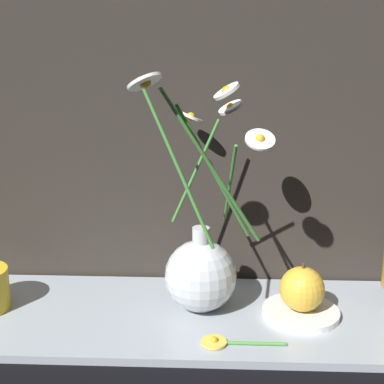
{
  "coord_description": "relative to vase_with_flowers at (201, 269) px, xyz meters",
  "views": [
    {
      "loc": [
        0.04,
        -0.75,
        0.42
      ],
      "look_at": [
        0.01,
        0.0,
        0.21
      ],
      "focal_mm": 50.0,
      "sensor_mm": 36.0,
      "label": 1
    }
  ],
  "objects": [
    {
      "name": "ground_plane",
      "position": [
        -0.02,
        -0.01,
        -0.08
      ],
      "size": [
        6.0,
        6.0,
        0.0
      ],
      "primitive_type": "plane",
      "color": "black"
    },
    {
      "name": "shelf",
      "position": [
        -0.02,
        -0.01,
        -0.07
      ],
      "size": [
        0.85,
        0.26,
        0.01
      ],
      "color": "#9EA8B2",
      "rests_on": "ground_plane"
    },
    {
      "name": "vase_with_flowers",
      "position": [
        0.0,
        0.0,
        0.0
      ],
      "size": [
        0.21,
        0.25,
        0.37
      ],
      "color": "silver",
      "rests_on": "shelf"
    },
    {
      "name": "saucer_plate",
      "position": [
        0.15,
        -0.01,
        -0.06
      ],
      "size": [
        0.12,
        0.12,
        0.01
      ],
      "color": "white",
      "rests_on": "shelf"
    },
    {
      "name": "orange_fruit",
      "position": [
        0.15,
        -0.01,
        -0.02
      ],
      "size": [
        0.07,
        0.07,
        0.08
      ],
      "color": "gold",
      "rests_on": "saucer_plate"
    },
    {
      "name": "loose_daisy",
      "position": [
        0.04,
        -0.1,
        -0.06
      ],
      "size": [
        0.12,
        0.04,
        0.01
      ],
      "color": "#4C8E3D",
      "rests_on": "shelf"
    }
  ]
}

